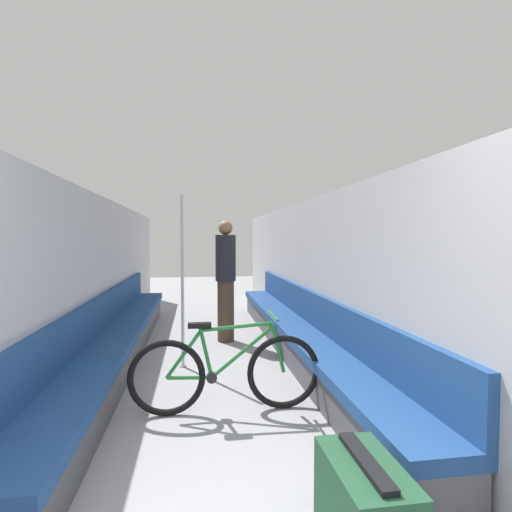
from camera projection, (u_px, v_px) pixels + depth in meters
wall_left at (93, 280)px, 4.78m from camera, size 0.10×11.15×2.06m
wall_right at (318, 276)px, 5.20m from camera, size 0.10×11.15×2.06m
bench_seat_row_left at (118, 341)px, 4.87m from camera, size 0.49×6.49×0.84m
bench_seat_row_right at (297, 334)px, 5.21m from camera, size 0.49×6.49×0.84m
bicycle at (226, 372)px, 3.48m from camera, size 1.68×0.46×0.85m
grab_pole_near at (182, 284)px, 4.70m from camera, size 0.08×0.08×2.04m
passenger_standing at (226, 279)px, 5.89m from camera, size 0.30×0.30×1.79m
luggage_bag at (365, 510)px, 1.89m from camera, size 0.32×0.59×0.49m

